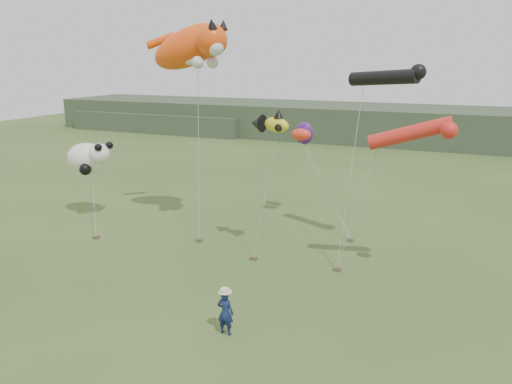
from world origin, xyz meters
TOP-DOWN VIEW (x-y plane):
  - ground at (0.00, 0.00)m, footprint 120.00×120.00m
  - headland at (-3.11, 44.69)m, footprint 90.00×13.00m
  - festival_attendant at (1.62, -2.08)m, footprint 0.61×0.41m
  - sandbag_anchors at (-1.18, 5.54)m, footprint 13.40×5.31m
  - cat_kite at (-5.00, 7.71)m, footprint 5.77×3.13m
  - fish_kite at (0.18, 5.49)m, footprint 2.25×1.49m
  - tube_kites at (5.93, 6.71)m, footprint 5.33×4.69m
  - panda_kite at (-12.04, 6.91)m, footprint 3.18×2.06m
  - misc_kites at (-0.20, 11.83)m, footprint 1.22×1.60m

SIDE VIEW (x-z plane):
  - ground at x=0.00m, z-range 0.00..0.00m
  - sandbag_anchors at x=-1.18m, z-range 0.00..0.16m
  - festival_attendant at x=1.62m, z-range 0.00..1.64m
  - headland at x=-3.11m, z-range -0.08..3.92m
  - panda_kite at x=-12.04m, z-range 2.72..4.70m
  - misc_kites at x=-0.20m, z-range 4.52..5.85m
  - fish_kite at x=0.18m, z-range 5.95..7.07m
  - tube_kites at x=5.93m, z-range 5.85..9.43m
  - cat_kite at x=-5.00m, z-range 8.39..11.81m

